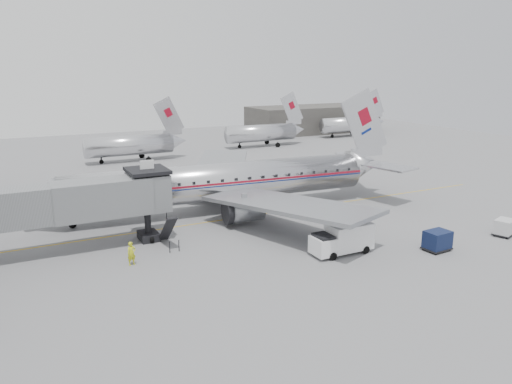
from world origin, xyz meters
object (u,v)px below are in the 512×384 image
ramp_worker (131,254)px  service_van (342,238)px  airliner (228,181)px  baggage_cart_navy (437,240)px  baggage_cart_white (504,227)px

ramp_worker → service_van: bearing=-30.0°
ramp_worker → airliner: bearing=27.7°
baggage_cart_navy → ramp_worker: size_ratio=1.21×
service_van → airliner: bearing=101.5°
baggage_cart_navy → baggage_cart_white: bearing=-4.0°
baggage_cart_white → airliner: bearing=115.8°
service_van → ramp_worker: size_ratio=2.80×
service_van → baggage_cart_white: size_ratio=2.27×
airliner → service_van: 16.30m
baggage_cart_navy → service_van: bearing=153.6°
service_van → baggage_cart_navy: service_van is taller
baggage_cart_navy → ramp_worker: ramp_worker is taller
airliner → baggage_cart_navy: size_ratio=17.65×
baggage_cart_navy → baggage_cart_white: (8.36, 0.00, -0.10)m
service_van → baggage_cart_white: bearing=-11.2°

